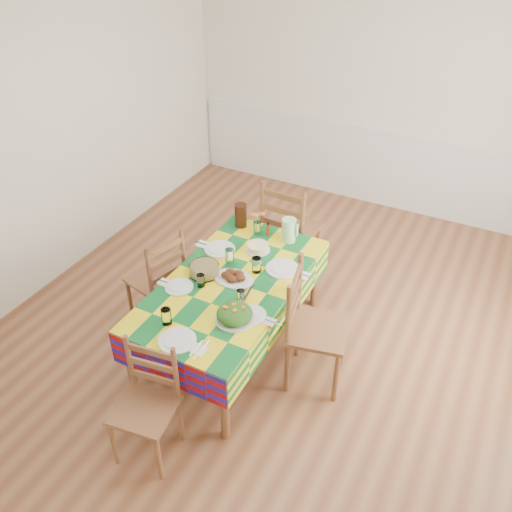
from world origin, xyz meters
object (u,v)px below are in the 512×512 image
Objects in this scene: green_pitcher at (289,230)px; chair_near at (147,405)px; dining_table at (231,289)px; chair_far at (289,231)px; tea_pitcher at (241,215)px; chair_right at (312,328)px; meat_platter at (234,277)px; chair_left at (159,280)px.

green_pitcher reaches higher than chair_near.
dining_table is 1.10m from chair_far.
tea_pitcher reaches higher than dining_table.
tea_pitcher is 0.54m from chair_far.
chair_right reaches higher than dining_table.
tea_pitcher reaches higher than chair_near.
green_pitcher is 0.20× the size of chair_far.
chair_right is (0.54, -0.74, -0.29)m from green_pitcher.
chair_near is at bearing -95.00° from green_pitcher.
meat_platter is 1.17m from chair_near.
dining_table is at bearing -101.91° from meat_platter.
chair_near is (0.31, -1.85, -0.36)m from tea_pitcher.
dining_table is 8.39× the size of green_pitcher.
chair_left is (-0.69, 1.09, 0.03)m from chair_near.
tea_pitcher is 0.21× the size of chair_right.
chair_left is at bearing -176.40° from meat_platter.
chair_far is 1.14× the size of chair_left.
chair_far reaches higher than chair_left.
green_pitcher is 0.22× the size of chair_left.
chair_right is (0.69, -1.10, -0.02)m from chair_far.
meat_platter reaches higher than dining_table.
chair_near is (-0.01, -1.14, -0.28)m from meat_platter.
chair_right is (1.39, 0.00, 0.04)m from chair_left.
chair_left is (-0.85, -0.74, -0.33)m from green_pitcher.
tea_pitcher is 1.91m from chair_near.
chair_right is (0.69, -0.01, -0.11)m from dining_table.
chair_right reaches higher than tea_pitcher.
chair_far reaches higher than green_pitcher.
chair_near is (-0.16, -1.83, -0.35)m from green_pitcher.
dining_table is 8.16× the size of tea_pitcher.
tea_pitcher is at bearing 113.24° from dining_table.
chair_left reaches higher than chair_near.
chair_left is at bearing -179.12° from dining_table.
green_pitcher is (0.15, 0.69, 0.08)m from meat_platter.
meat_platter is (0.01, 0.03, 0.10)m from dining_table.
chair_left is at bearing 77.82° from chair_right.
meat_platter is at bearing 78.09° from dining_table.
dining_table is 5.36× the size of meat_platter.
green_pitcher is at bearing 23.92° from chair_right.
chair_near is 1.29m from chair_left.
tea_pitcher is 0.20× the size of chair_far.
dining_table is 0.70m from chair_right.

